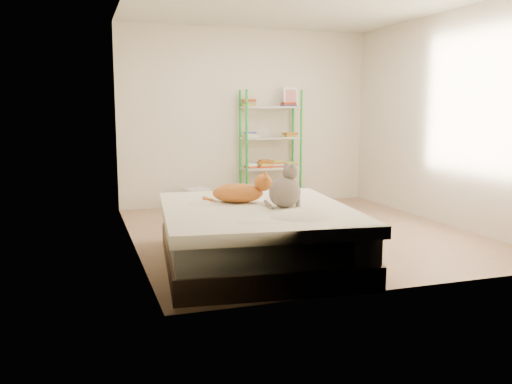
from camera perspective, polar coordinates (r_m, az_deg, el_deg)
name	(u,v)px	position (r m, az deg, el deg)	size (l,w,h in m)	color
room	(302,120)	(6.17, 4.86, 7.59)	(3.81, 4.21, 2.61)	tan
bed	(256,235)	(5.00, -0.01, -4.55)	(1.89, 2.26, 0.53)	brown
orange_cat	(238,191)	(5.15, -1.93, 0.15)	(0.57, 0.31, 0.23)	#C85523
grey_cat	(285,186)	(4.89, 3.06, 0.65)	(0.29, 0.35, 0.39)	gray
shelf_unit	(271,151)	(8.06, 1.58, 4.33)	(0.88, 0.36, 1.74)	green
cardboard_box	(260,202)	(7.22, 0.43, -1.03)	(0.70, 0.72, 0.45)	#AD7C52
white_bin	(196,200)	(7.56, -6.31, -0.85)	(0.36, 0.33, 0.34)	white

